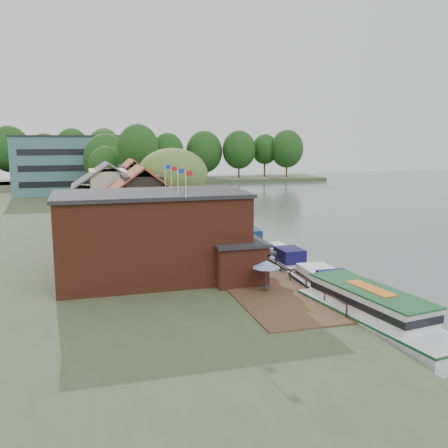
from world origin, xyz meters
TOP-DOWN VIEW (x-y plane):
  - ground at (0.00, 0.00)m, footprint 260.00×260.00m
  - land_bank at (-30.00, 35.00)m, footprint 50.00×140.00m
  - quay_deck at (-8.00, 10.00)m, footprint 6.00×50.00m
  - quay_rail at (-5.30, 10.50)m, footprint 0.20×49.00m
  - pub at (-14.00, -1.00)m, footprint 20.00×11.00m
  - hotel_block at (-22.00, 70.00)m, footprint 25.40×12.40m
  - cottage_a at (-15.00, 14.00)m, footprint 8.60×7.60m
  - cottage_b at (-18.00, 24.00)m, footprint 9.60×8.60m
  - cottage_c at (-14.00, 33.00)m, footprint 7.60×7.60m
  - willow at (-10.50, 19.00)m, footprint 8.60×8.60m
  - umbrella_0 at (-8.26, -7.22)m, footprint 2.16×2.16m
  - umbrella_1 at (-7.35, -4.12)m, footprint 2.01×2.01m
  - umbrella_2 at (-7.36, -1.11)m, footprint 2.18×2.18m
  - umbrella_3 at (-7.30, 2.52)m, footprint 1.95×1.95m
  - umbrella_4 at (-8.29, 4.45)m, footprint 2.15×2.15m
  - umbrella_5 at (-6.83, 7.78)m, footprint 1.96×1.96m
  - umbrella_6 at (-6.57, 10.18)m, footprint 2.03×2.03m
  - cruiser_0 at (-3.18, -7.26)m, footprint 3.81×10.66m
  - cruiser_1 at (-2.79, 2.76)m, footprint 3.32×9.75m
  - cruiser_2 at (-3.42, 12.41)m, footprint 4.28×10.82m
  - cruiser_3 at (-3.65, 23.68)m, footprint 4.59×10.19m
  - tour_boat at (-3.35, -14.39)m, footprint 5.60×13.62m
  - swan at (-2.31, -13.22)m, footprint 0.44×0.44m
  - bank_tree_0 at (-11.76, 43.80)m, footprint 6.88×6.88m
  - bank_tree_1 at (-16.84, 50.28)m, footprint 6.04×6.04m
  - bank_tree_2 at (-16.29, 57.69)m, footprint 8.79×8.79m
  - bank_tree_3 at (-15.64, 79.73)m, footprint 8.82×8.82m
  - bank_tree_4 at (-14.26, 86.97)m, footprint 7.49×7.49m
  - bank_tree_5 at (-15.56, 94.97)m, footprint 7.39×7.39m

SIDE VIEW (x-z plane):
  - ground at x=0.00m, z-range 0.00..0.00m
  - swan at x=-2.31m, z-range 0.00..0.44m
  - land_bank at x=-30.00m, z-range 0.00..1.00m
  - quay_deck at x=-8.00m, z-range 1.00..1.10m
  - cruiser_1 at x=-2.79m, z-range 0.00..2.34m
  - cruiser_3 at x=-3.65m, z-range 0.00..2.38m
  - cruiser_0 at x=-3.18m, z-range 0.00..2.58m
  - cruiser_2 at x=-3.42m, z-range 0.00..2.59m
  - tour_boat at x=-3.35m, z-range 0.00..2.88m
  - quay_rail at x=-5.30m, z-range 1.00..2.00m
  - umbrella_0 at x=-8.26m, z-range 1.10..3.48m
  - umbrella_1 at x=-7.35m, z-range 1.10..3.48m
  - umbrella_2 at x=-7.36m, z-range 1.10..3.48m
  - umbrella_3 at x=-7.30m, z-range 1.10..3.48m
  - umbrella_4 at x=-8.29m, z-range 1.10..3.48m
  - umbrella_5 at x=-6.83m, z-range 1.10..3.48m
  - umbrella_6 at x=-6.57m, z-range 1.10..3.48m
  - pub at x=-14.00m, z-range 1.00..8.30m
  - cottage_a at x=-15.00m, z-range 1.00..9.50m
  - cottage_b at x=-18.00m, z-range 1.00..9.50m
  - cottage_c at x=-14.00m, z-range 1.00..9.50m
  - bank_tree_1 at x=-16.84m, z-range 1.00..11.28m
  - willow at x=-10.50m, z-range 1.00..11.43m
  - bank_tree_5 at x=-15.56m, z-range 1.00..12.34m
  - hotel_block at x=-22.00m, z-range 1.00..13.30m
  - bank_tree_2 at x=-16.29m, z-range 1.00..13.58m
  - bank_tree_4 at x=-14.26m, z-range 1.00..14.09m
  - bank_tree_3 at x=-15.64m, z-range 1.00..14.57m
  - bank_tree_0 at x=-11.76m, z-range 1.00..14.98m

